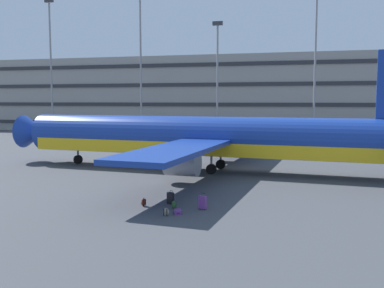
{
  "coord_description": "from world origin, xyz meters",
  "views": [
    {
      "loc": [
        6.29,
        -40.26,
        6.47
      ],
      "look_at": [
        -2.66,
        -6.62,
        3.0
      ],
      "focal_mm": 40.99,
      "sensor_mm": 36.0,
      "label": 1
    }
  ],
  "objects": [
    {
      "name": "terminal_structure",
      "position": [
        0.0,
        50.52,
        7.61
      ],
      "size": [
        143.99,
        16.73,
        15.21
      ],
      "color": "gray",
      "rests_on": "ground_plane"
    },
    {
      "name": "suitcase_small",
      "position": [
        -1.93,
        -14.63,
        0.4
      ],
      "size": [
        0.48,
        0.42,
        0.85
      ],
      "color": "black",
      "rests_on": "ground_plane"
    },
    {
      "name": "airliner",
      "position": [
        -2.74,
        -1.35,
        3.0
      ],
      "size": [
        40.99,
        33.23,
        10.47
      ],
      "color": "navy",
      "rests_on": "ground_plane"
    },
    {
      "name": "light_mast_center_right",
      "position": [
        7.14,
        37.78,
        14.08
      ],
      "size": [
        1.8,
        0.5,
        24.7
      ],
      "color": "gray",
      "rests_on": "ground_plane"
    },
    {
      "name": "light_mast_far_left",
      "position": [
        -43.55,
        37.78,
        14.93
      ],
      "size": [
        1.8,
        0.5,
        26.35
      ],
      "color": "gray",
      "rests_on": "ground_plane"
    },
    {
      "name": "light_mast_left",
      "position": [
        -24.46,
        37.78,
        14.75
      ],
      "size": [
        1.8,
        0.5,
        26.01
      ],
      "color": "gray",
      "rests_on": "ground_plane"
    },
    {
      "name": "backpack_red",
      "position": [
        -1.34,
        -15.76,
        0.24
      ],
      "size": [
        0.31,
        0.27,
        0.55
      ],
      "color": "#264C26",
      "rests_on": "ground_plane"
    },
    {
      "name": "backpack_scuffed",
      "position": [
        -1.32,
        -17.35,
        0.23
      ],
      "size": [
        0.39,
        0.26,
        0.52
      ],
      "color": "gray",
      "rests_on": "ground_plane"
    },
    {
      "name": "light_mast_center_left",
      "position": [
        -9.76,
        37.78,
        11.91
      ],
      "size": [
        1.8,
        0.5,
        20.47
      ],
      "color": "gray",
      "rests_on": "ground_plane"
    },
    {
      "name": "suitcase_silver",
      "position": [
        -0.82,
        -16.72,
        0.11
      ],
      "size": [
        0.6,
        0.74,
        0.23
      ],
      "color": "#72388C",
      "rests_on": "ground_plane"
    },
    {
      "name": "ground_plane",
      "position": [
        0.0,
        0.0,
        0.0
      ],
      "size": [
        600.0,
        600.0,
        0.0
      ],
      "primitive_type": "plane",
      "color": "#424449"
    },
    {
      "name": "suitcase_navy",
      "position": [
        0.32,
        -15.4,
        0.44
      ],
      "size": [
        0.52,
        0.37,
        0.99
      ],
      "color": "#72388C",
      "rests_on": "ground_plane"
    },
    {
      "name": "backpack_black",
      "position": [
        -3.37,
        -15.55,
        0.24
      ],
      "size": [
        0.32,
        0.38,
        0.54
      ],
      "color": "#592619",
      "rests_on": "ground_plane"
    }
  ]
}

